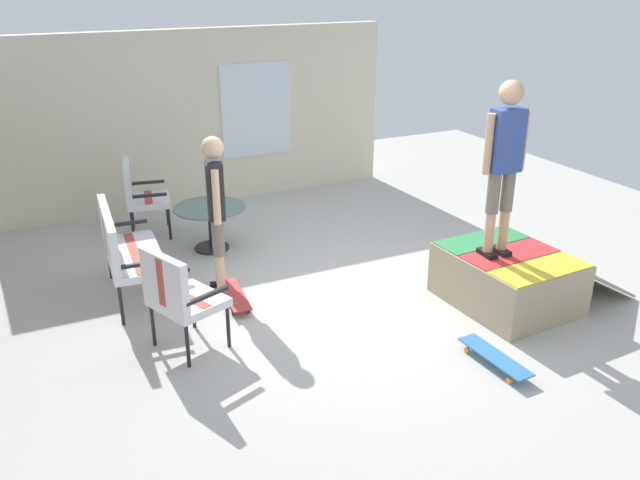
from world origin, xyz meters
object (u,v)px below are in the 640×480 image
at_px(patio_chair_by_wall, 177,293).
at_px(skateboard_spare, 495,357).
at_px(patio_chair_near_house, 139,192).
at_px(person_skater, 505,155).
at_px(skate_ramp, 510,278).
at_px(skateboard_by_bench, 235,295).
at_px(patio_table, 210,219).
at_px(person_watching, 216,203).
at_px(patio_bench, 123,246).

height_order(patio_chair_by_wall, skateboard_spare, patio_chair_by_wall).
bearing_deg(patio_chair_near_house, person_skater, -141.27).
xyz_separation_m(skate_ramp, skateboard_by_bench, (1.28, 2.65, -0.21)).
bearing_deg(skateboard_by_bench, patio_chair_near_house, 11.01).
distance_m(skate_ramp, patio_chair_near_house, 4.84).
xyz_separation_m(skate_ramp, patio_chair_near_house, (3.69, 3.12, 0.32)).
distance_m(patio_table, person_watching, 1.37).
height_order(patio_chair_near_house, patio_table, patio_chair_near_house).
height_order(patio_bench, person_watching, person_watching).
relative_size(person_skater, skateboard_spare, 2.22).
xyz_separation_m(skateboard_by_bench, skateboard_spare, (-2.20, -1.72, 0.00)).
bearing_deg(skateboard_spare, patio_chair_near_house, 25.39).
bearing_deg(patio_chair_near_house, patio_chair_by_wall, 174.48).
relative_size(patio_bench, person_skater, 0.72).
bearing_deg(person_watching, patio_table, -12.50).
height_order(person_watching, person_skater, person_skater).
xyz_separation_m(patio_chair_by_wall, person_skater, (-0.52, -3.21, 1.03)).
height_order(skate_ramp, skateboard_spare, skate_ramp).
relative_size(patio_bench, patio_chair_near_house, 1.26).
height_order(skate_ramp, person_skater, person_skater).
relative_size(person_watching, skateboard_spare, 2.17).
distance_m(skate_ramp, person_watching, 3.23).
bearing_deg(person_skater, person_watching, 57.74).
bearing_deg(person_watching, skate_ramp, -121.07).
distance_m(skate_ramp, patio_table, 3.72).
relative_size(patio_bench, skateboard_by_bench, 1.57).
xyz_separation_m(skate_ramp, skateboard_spare, (-0.92, 0.93, -0.21)).
distance_m(patio_table, skateboard_spare, 4.03).
xyz_separation_m(skate_ramp, person_skater, (0.05, 0.21, 1.35)).
relative_size(patio_bench, patio_table, 1.43).
height_order(patio_bench, skateboard_spare, patio_bench).
relative_size(person_watching, skateboard_by_bench, 2.15).
height_order(skate_ramp, patio_table, skate_ramp).
relative_size(patio_chair_by_wall, patio_table, 1.13).
height_order(skate_ramp, patio_bench, patio_bench).
distance_m(patio_chair_near_house, skateboard_spare, 5.12).
bearing_deg(patio_chair_near_house, skateboard_by_bench, -168.99).
bearing_deg(patio_bench, person_watching, -105.38).
bearing_deg(patio_table, person_watching, 167.50).
xyz_separation_m(patio_table, skateboard_by_bench, (-1.53, 0.22, -0.32)).
bearing_deg(skateboard_by_bench, skate_ramp, -115.80).
xyz_separation_m(patio_table, person_skater, (-2.76, -2.22, 1.24)).
bearing_deg(skate_ramp, patio_chair_by_wall, 80.52).
distance_m(skate_ramp, person_skater, 1.37).
bearing_deg(patio_table, patio_chair_by_wall, 156.13).
bearing_deg(patio_table, skateboard_by_bench, 171.72).
height_order(person_skater, skateboard_spare, person_skater).
distance_m(person_skater, skateboard_by_bench, 3.15).
bearing_deg(patio_bench, skate_ramp, -117.29).
relative_size(person_watching, person_skater, 0.98).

